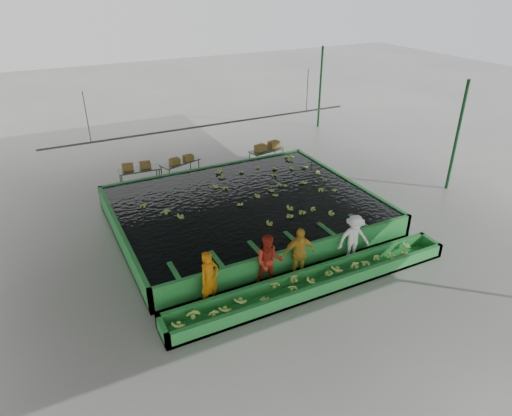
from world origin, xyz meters
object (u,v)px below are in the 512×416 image
flotation_tank (245,210)px  worker_d (354,238)px  packing_table_left (140,177)px  box_stack_right (267,149)px  sorting_trough (315,282)px  packing_table_right (266,157)px  worker_c (299,253)px  packing_table_mid (180,170)px  worker_b (269,262)px  box_stack_left (137,169)px  box_stack_mid (182,162)px  worker_a (210,279)px

flotation_tank → worker_d: 4.80m
packing_table_left → box_stack_right: 6.61m
flotation_tank → box_stack_right: 6.14m
sorting_trough → packing_table_right: 10.58m
worker_c → packing_table_mid: 9.53m
sorting_trough → packing_table_right: size_ratio=5.41×
worker_c → packing_table_right: (3.70, 9.15, -0.49)m
packing_table_mid → box_stack_right: box_stack_right is taller
worker_b → packing_table_right: size_ratio=1.00×
worker_b → packing_table_right: (4.80, 9.15, -0.51)m
flotation_tank → sorting_trough: 5.10m
packing_table_left → box_stack_left: bearing=140.3°
worker_c → box_stack_mid: bearing=106.7°
packing_table_left → packing_table_mid: 1.97m
worker_a → packing_table_right: 11.41m
worker_b → worker_d: 3.30m
packing_table_left → worker_a: bearing=-91.6°
worker_d → packing_table_mid: (-3.05, 9.48, -0.43)m
flotation_tank → worker_b: size_ratio=5.39×
worker_c → box_stack_left: size_ratio=1.41×
worker_d → box_stack_left: (-5.10, 9.56, -0.01)m
sorting_trough → box_stack_left: 10.81m
packing_table_left → sorting_trough: bearing=-74.1°
sorting_trough → box_stack_right: box_stack_right is taller
box_stack_left → box_stack_mid: bearing=-4.5°
worker_a → box_stack_right: 11.49m
worker_b → box_stack_right: 10.42m
worker_d → box_stack_mid: bearing=119.8°
worker_d → box_stack_right: 9.35m
worker_c → box_stack_left: worker_c is taller
sorting_trough → box_stack_left: bearing=106.3°
sorting_trough → packing_table_mid: size_ratio=5.19×
worker_c → box_stack_left: bearing=118.8°
worker_b → packing_table_mid: size_ratio=0.96×
worker_c → worker_d: size_ratio=1.05×
worker_d → packing_table_mid: worker_d is taller
worker_a → box_stack_mid: (2.32, 9.39, -0.04)m
box_stack_mid → packing_table_right: bearing=-3.1°
sorting_trough → worker_d: 2.32m
packing_table_left → box_stack_mid: (2.04, -0.10, 0.45)m
worker_a → box_stack_left: worker_a is taller
worker_b → packing_table_right: worker_b is taller
worker_b → box_stack_left: size_ratio=1.44×
sorting_trough → packing_table_right: bearing=70.2°
box_stack_left → box_stack_right: size_ratio=0.89×
sorting_trough → box_stack_left: box_stack_left is taller
flotation_tank → packing_table_left: size_ratio=5.27×
box_stack_left → packing_table_mid: bearing=-2.2°
packing_table_left → box_stack_mid: 2.09m
worker_a → packing_table_mid: bearing=55.4°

